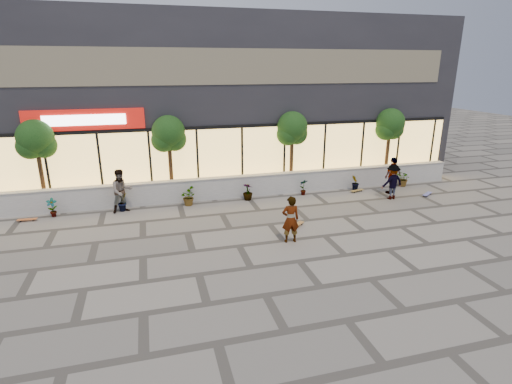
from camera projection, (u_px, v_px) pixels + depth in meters
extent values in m
plane|color=gray|center=(300.00, 261.00, 12.92)|extent=(80.00, 80.00, 0.00)
cube|color=white|center=(247.00, 186.00, 19.20)|extent=(22.00, 0.35, 1.00)
cube|color=#B2AFA8|center=(247.00, 176.00, 19.04)|extent=(22.00, 0.42, 0.04)
cube|color=#27262C|center=(224.00, 98.00, 23.12)|extent=(24.00, 9.00, 8.50)
cube|color=#FFCB66|center=(242.00, 158.00, 19.74)|extent=(23.04, 0.05, 3.00)
cube|color=black|center=(242.00, 126.00, 19.24)|extent=(23.04, 0.08, 0.15)
cube|color=#B4130C|center=(85.00, 120.00, 17.29)|extent=(5.00, 0.10, 0.90)
cube|color=white|center=(85.00, 120.00, 17.23)|extent=(3.40, 0.06, 0.45)
cube|color=brown|center=(241.00, 67.00, 18.43)|extent=(21.60, 0.05, 1.60)
imported|color=#143912|center=(52.00, 208.00, 16.58)|extent=(0.43, 0.29, 0.81)
imported|color=#143912|center=(123.00, 202.00, 17.29)|extent=(0.57, 0.57, 0.81)
imported|color=#143912|center=(188.00, 197.00, 17.99)|extent=(0.68, 0.77, 0.81)
imported|color=#143912|center=(248.00, 192.00, 18.70)|extent=(0.64, 0.64, 0.81)
imported|color=#143912|center=(304.00, 187.00, 19.40)|extent=(0.46, 0.35, 0.81)
imported|color=#143912|center=(355.00, 183.00, 20.11)|extent=(0.55, 0.57, 0.81)
imported|color=#143912|center=(404.00, 179.00, 20.81)|extent=(0.77, 0.84, 0.81)
cylinder|color=#3F2316|center=(41.00, 173.00, 17.24)|extent=(0.18, 0.18, 3.24)
sphere|color=#143912|center=(35.00, 137.00, 16.77)|extent=(1.50, 1.50, 1.50)
sphere|color=#143912|center=(30.00, 146.00, 16.77)|extent=(1.10, 1.10, 1.10)
sphere|color=#143912|center=(43.00, 145.00, 16.99)|extent=(1.10, 1.10, 1.10)
cylinder|color=#3F2316|center=(171.00, 165.00, 18.62)|extent=(0.18, 0.18, 3.24)
sphere|color=#143912|center=(168.00, 132.00, 18.15)|extent=(1.50, 1.50, 1.50)
sphere|color=#143912|center=(163.00, 140.00, 18.15)|extent=(1.10, 1.10, 1.10)
sphere|color=#143912|center=(174.00, 139.00, 18.37)|extent=(1.10, 1.10, 1.10)
cylinder|color=#3F2316|center=(291.00, 157.00, 20.13)|extent=(0.18, 0.18, 3.24)
sphere|color=#143912|center=(292.00, 127.00, 19.66)|extent=(1.50, 1.50, 1.50)
sphere|color=#143912|center=(288.00, 134.00, 19.66)|extent=(1.10, 1.10, 1.10)
sphere|color=#143912|center=(296.00, 134.00, 19.88)|extent=(1.10, 1.10, 1.10)
cylinder|color=#3F2316|center=(387.00, 151.00, 21.52)|extent=(0.18, 0.18, 3.24)
sphere|color=#143912|center=(390.00, 123.00, 21.05)|extent=(1.50, 1.50, 1.50)
sphere|color=#143912|center=(386.00, 130.00, 21.05)|extent=(1.10, 1.10, 1.10)
sphere|color=#143912|center=(393.00, 129.00, 21.27)|extent=(1.10, 1.10, 1.10)
imported|color=silver|center=(290.00, 219.00, 14.09)|extent=(0.65, 0.45, 1.72)
imported|color=tan|center=(122.00, 191.00, 16.99)|extent=(1.10, 0.97, 1.89)
imported|color=white|center=(393.00, 176.00, 19.51)|extent=(1.15, 0.75, 1.82)
imported|color=maroon|center=(392.00, 182.00, 18.72)|extent=(1.13, 0.71, 1.67)
cube|color=#9D6A33|center=(297.00, 225.00, 15.66)|extent=(0.76, 0.68, 0.02)
cylinder|color=black|center=(299.00, 224.00, 15.91)|extent=(0.06, 0.06, 0.06)
cylinder|color=black|center=(302.00, 224.00, 15.83)|extent=(0.06, 0.06, 0.06)
cylinder|color=black|center=(292.00, 228.00, 15.52)|extent=(0.06, 0.06, 0.06)
cylinder|color=black|center=(296.00, 228.00, 15.44)|extent=(0.06, 0.06, 0.06)
cube|color=orange|center=(27.00, 219.00, 16.22)|extent=(0.75, 0.23, 0.02)
cylinder|color=black|center=(34.00, 219.00, 16.34)|extent=(0.05, 0.03, 0.05)
cylinder|color=black|center=(33.00, 221.00, 16.22)|extent=(0.05, 0.03, 0.05)
cylinder|color=black|center=(22.00, 220.00, 16.25)|extent=(0.05, 0.03, 0.05)
cylinder|color=black|center=(21.00, 222.00, 16.12)|extent=(0.05, 0.03, 0.05)
cube|color=olive|center=(357.00, 190.00, 19.97)|extent=(0.78, 0.38, 0.02)
cylinder|color=black|center=(359.00, 190.00, 20.16)|extent=(0.06, 0.04, 0.05)
cylinder|color=black|center=(361.00, 191.00, 20.04)|extent=(0.06, 0.04, 0.05)
cylinder|color=black|center=(353.00, 192.00, 19.93)|extent=(0.06, 0.04, 0.05)
cylinder|color=black|center=(355.00, 192.00, 19.82)|extent=(0.06, 0.04, 0.05)
cube|color=#56589D|center=(427.00, 194.00, 19.41)|extent=(0.80, 0.63, 0.02)
cylinder|color=black|center=(427.00, 193.00, 19.66)|extent=(0.07, 0.06, 0.06)
cylinder|color=black|center=(430.00, 194.00, 19.57)|extent=(0.07, 0.06, 0.06)
cylinder|color=black|center=(424.00, 196.00, 19.30)|extent=(0.07, 0.06, 0.06)
cylinder|color=black|center=(427.00, 196.00, 19.20)|extent=(0.07, 0.06, 0.06)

